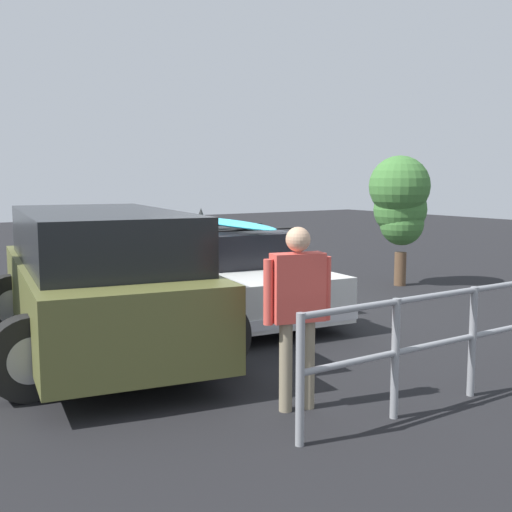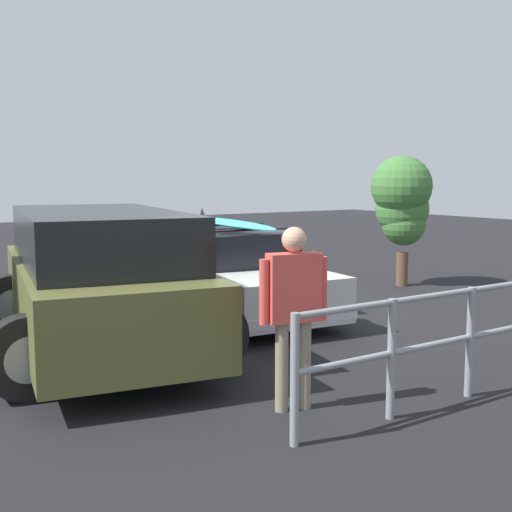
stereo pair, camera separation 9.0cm
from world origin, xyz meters
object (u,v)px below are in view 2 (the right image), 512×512
at_px(sedan_car, 233,274).
at_px(person_bystander, 294,301).
at_px(bush_near_left, 402,198).
at_px(suv_car, 98,279).

distance_m(sedan_car, person_bystander, 4.13).
bearing_deg(sedan_car, bush_near_left, -174.39).
bearing_deg(suv_car, bush_near_left, -167.84).
distance_m(sedan_car, suv_car, 2.66).
height_order(sedan_car, person_bystander, person_bystander).
height_order(sedan_car, bush_near_left, bush_near_left).
distance_m(sedan_car, bush_near_left, 4.13).
xyz_separation_m(sedan_car, person_bystander, (1.66, 3.77, 0.37)).
bearing_deg(sedan_car, suv_car, 22.08).
bearing_deg(suv_car, person_bystander, 105.79).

